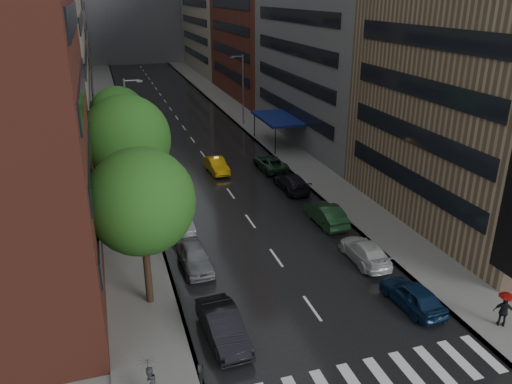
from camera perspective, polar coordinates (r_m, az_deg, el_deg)
ground at (r=26.03m, az=10.11°, el=-17.78°), size 220.00×220.00×0.00m
road at (r=70.18m, az=-8.79°, el=8.04°), size 14.00×140.00×0.01m
sidewalk_left at (r=69.45m, az=-16.19°, el=7.35°), size 4.00×140.00×0.15m
sidewalk_right at (r=72.01m, az=-1.63°, el=8.70°), size 4.00×140.00×0.15m
crosswalk at (r=24.81m, az=12.77°, el=-20.35°), size 13.15×2.80×0.01m
buildings_right at (r=78.31m, az=1.32°, el=20.81°), size 8.05×109.10×36.00m
tree_near at (r=26.78m, az=-13.00°, el=-1.09°), size 5.76×5.76×9.17m
tree_mid at (r=36.50m, az=-14.60°, el=5.86°), size 6.27×6.27×9.99m
tree_far at (r=48.99m, az=-15.47°, el=8.49°), size 5.31×5.31×8.46m
taxi at (r=49.07m, az=-4.53°, el=3.07°), size 1.81×4.45×1.44m
parked_cars_left at (r=41.99m, az=-9.79°, el=-0.45°), size 2.07×41.26×1.60m
parked_cars_right at (r=39.69m, az=7.04°, el=-1.67°), size 2.50×29.29×1.57m
ped_black_umbrella at (r=22.93m, az=-12.16°, el=-19.83°), size 0.96×0.98×2.09m
ped_red_umbrella at (r=29.49m, az=26.57°, el=-11.64°), size 1.07×0.93×2.01m
street_lamp_left at (r=48.93m, az=-14.32°, el=7.50°), size 1.74×0.22×9.00m
street_lamp_right at (r=65.98m, az=-1.55°, el=11.75°), size 1.74×0.22×9.00m
awning at (r=57.40m, az=2.47°, el=8.41°), size 4.00×8.00×3.12m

